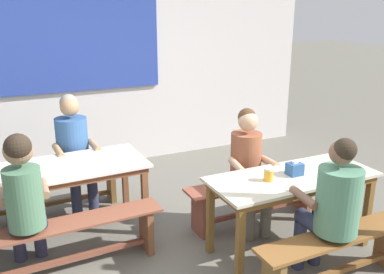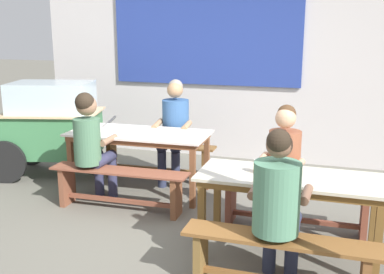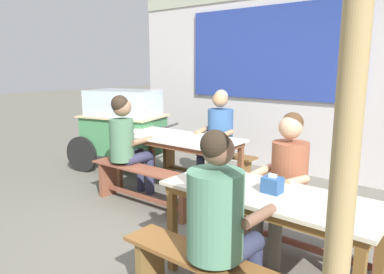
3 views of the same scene
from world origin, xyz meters
The scene contains 15 objects.
ground_plane centered at (0.00, 0.00, 0.00)m, with size 40.00×40.00×0.00m, color #656257.
backdrop_wall centered at (-0.03, 2.87, 1.51)m, with size 6.53×0.23×2.88m.
dining_table_far centered at (-0.90, 0.98, 0.68)m, with size 1.69×0.80×0.76m.
dining_table_near centered at (1.00, -0.16, 0.67)m, with size 1.58×0.65×0.76m.
bench_far_back centered at (-0.92, 1.58, 0.31)m, with size 1.59×0.29×0.46m.
bench_far_front centered at (-0.89, 0.38, 0.30)m, with size 1.56×0.33×0.46m.
bench_near_back centered at (1.00, 0.44, 0.31)m, with size 1.54×0.33×0.46m.
bench_near_front centered at (1.00, -0.76, 0.31)m, with size 1.47×0.28×0.46m.
food_cart centered at (-2.31, 1.27, 0.73)m, with size 1.74×1.18×1.27m.
person_left_back_turned centered at (-1.25, 0.44, 0.75)m, with size 0.41×0.57×1.30m.
person_center_facing centered at (-0.65, 1.52, 0.76)m, with size 0.48×0.58×1.33m.
person_right_near_table centered at (0.87, 0.37, 0.72)m, with size 0.46×0.54×1.26m.
person_near_front centered at (0.96, -0.71, 0.73)m, with size 0.47×0.54×1.29m.
tissue_box centered at (1.02, -0.15, 0.81)m, with size 0.13×0.12×0.14m.
condiment_jar centered at (0.72, -0.17, 0.81)m, with size 0.08×0.08×0.12m.
Camera 2 is at (1.33, -3.97, 1.99)m, focal length 43.26 mm.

